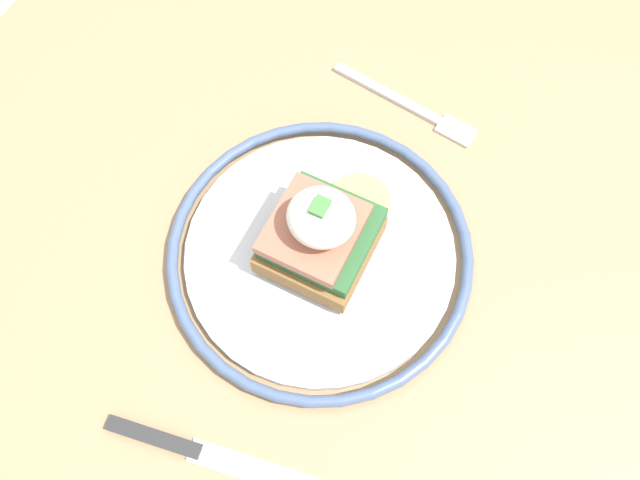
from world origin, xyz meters
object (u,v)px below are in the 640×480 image
plate (320,252)px  knife (195,451)px  fork (410,106)px  sandwich (321,233)px

plate → knife: bearing=-4.1°
plate → fork: 0.18m
plate → sandwich: size_ratio=2.08×
plate → knife: size_ratio=1.52×
plate → fork: size_ratio=1.70×
sandwich → knife: size_ratio=0.73×
fork → knife: bearing=-3.5°
fork → knife: (0.37, -0.02, 0.00)m
knife → plate: bearing=175.9°
fork → knife: 0.37m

